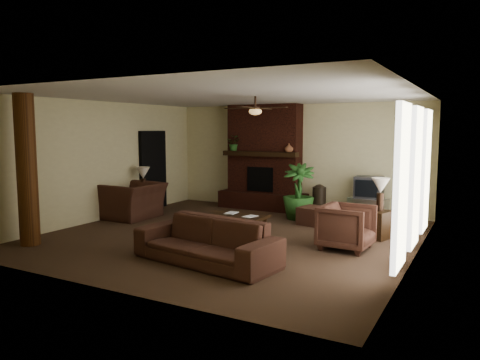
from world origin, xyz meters
The scene contains 23 objects.
room_shell centered at (0.00, 0.00, 1.40)m, with size 7.00×7.00×7.00m.
fireplace centered at (-0.80, 3.22, 1.16)m, with size 2.40×0.70×2.80m.
windows centered at (3.45, 0.20, 1.35)m, with size 0.08×3.65×2.35m.
log_column centered at (-2.95, -2.40, 1.40)m, with size 0.36×0.36×2.80m, color #5D3417.
doorway centered at (-3.44, 1.80, 1.05)m, with size 0.10×1.00×2.10m, color black.
ceiling_fan centered at (0.40, 0.30, 2.53)m, with size 1.35×1.35×0.37m.
sofa centered at (0.58, -1.80, 0.48)m, with size 2.44×0.71×0.95m, color #492A1F.
armchair_left centered at (-2.98, 0.49, 0.57)m, with size 1.30×0.85×1.14m, color #492A1F.
armchair_right centered at (2.34, 0.11, 0.45)m, with size 0.87×0.81×0.89m, color #492A1F.
coffee_table centered at (0.09, 0.12, 0.37)m, with size 1.20×0.70×0.43m.
ottoman centered at (1.11, 1.86, 0.20)m, with size 0.60×0.60×0.40m, color #492A1F.
tv_stand centered at (2.02, 3.13, 0.25)m, with size 0.85×0.50×0.50m, color silver.
tv centered at (2.03, 3.14, 0.76)m, with size 0.68×0.56×0.52m.
floor_vase centered at (0.82, 3.08, 0.43)m, with size 0.34×0.34×0.77m.
floor_plant centered at (0.57, 2.28, 0.37)m, with size 0.75×1.34×0.75m, color #2C5E25.
side_table_left centered at (-3.11, 0.99, 0.28)m, with size 0.50×0.50×0.55m, color black.
lamp_left centered at (-3.13, 1.03, 1.00)m, with size 0.40×0.40×0.65m.
side_table_right centered at (2.62, 1.23, 0.28)m, with size 0.50×0.50×0.55m, color black.
lamp_right centered at (2.68, 1.26, 1.00)m, with size 0.41×0.41×0.65m.
mantel_plant centered at (-1.59, 3.00, 1.72)m, with size 0.38×0.42×0.33m, color #2C5E25.
mantel_vase centered at (0.03, 2.95, 1.67)m, with size 0.22×0.23×0.22m, color #93583A.
book_a centered at (-0.15, 0.12, 0.57)m, with size 0.22×0.03×0.29m, color #999999.
book_b centered at (0.35, 0.01, 0.58)m, with size 0.21×0.02×0.29m, color #999999.
Camera 1 is at (4.49, -7.86, 2.16)m, focal length 34.14 mm.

